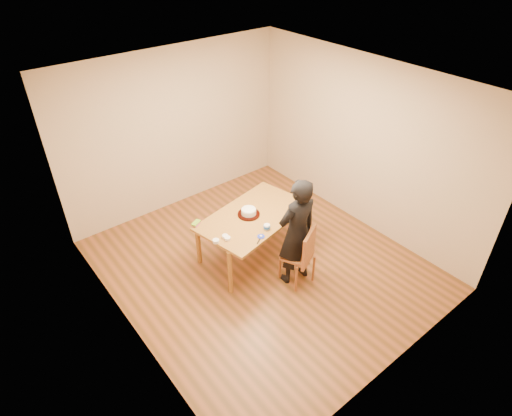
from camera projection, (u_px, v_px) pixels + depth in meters
room_shell at (246, 177)px, 5.79m from camera, size 4.00×4.50×2.70m
dining_table at (254, 216)px, 6.10m from camera, size 1.76×1.25×0.04m
dining_chair at (298, 255)px, 5.84m from camera, size 0.52×0.52×0.04m
cake_plate at (249, 214)px, 6.08m from camera, size 0.32×0.32×0.02m
cake at (249, 212)px, 6.06m from camera, size 0.21×0.21×0.07m
frosting_dome at (249, 209)px, 6.03m from camera, size 0.21×0.21×0.03m
frosting_tub at (267, 227)px, 5.80m from camera, size 0.08×0.08×0.07m
frosting_lid at (261, 236)px, 5.68m from camera, size 0.10×0.10×0.01m
frosting_dollop at (261, 236)px, 5.67m from camera, size 0.04×0.04×0.02m
ramekin_green at (227, 238)px, 5.62m from camera, size 0.08×0.08×0.04m
ramekin_yellow at (225, 236)px, 5.66m from camera, size 0.08×0.08×0.04m
ramekin_multi at (216, 241)px, 5.58m from camera, size 0.09×0.09×0.04m
candy_box_pink at (197, 224)px, 5.90m from camera, size 0.14×0.11×0.02m
candy_box_green at (196, 223)px, 5.89m from camera, size 0.16×0.13×0.02m
spatula at (259, 240)px, 5.62m from camera, size 0.14×0.09×0.01m
person at (297, 232)px, 5.66m from camera, size 0.63×0.45×1.62m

